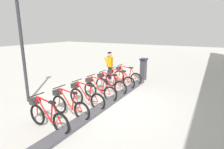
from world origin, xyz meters
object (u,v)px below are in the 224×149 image
object	(u,v)px
lamp_post	(21,34)
payment_kiosk	(143,69)
bike_docked_0	(126,76)
bike_docked_6	(47,116)
bike_docked_5	(68,105)
bike_docked_1	(118,79)
bike_docked_2	(109,84)
bike_docked_4	(85,96)
worker_near_rack	(110,65)
bike_docked_3	(99,90)

from	to	relation	value
lamp_post	payment_kiosk	bearing A→B (deg)	-118.08
bike_docked_0	bike_docked_6	size ratio (longest dim) A/B	1.00
bike_docked_5	bike_docked_1	bearing A→B (deg)	-90.00
bike_docked_0	bike_docked_2	bearing A→B (deg)	90.00
payment_kiosk	bike_docked_1	world-z (taller)	payment_kiosk
bike_docked_4	payment_kiosk	bearing A→B (deg)	-96.75
bike_docked_4	lamp_post	distance (m)	3.43
bike_docked_0	worker_near_rack	distance (m)	1.21
bike_docked_1	lamp_post	distance (m)	4.84
bike_docked_2	bike_docked_6	bearing A→B (deg)	90.00
bike_docked_1	bike_docked_6	world-z (taller)	same
bike_docked_0	worker_near_rack	world-z (taller)	worker_near_rack
bike_docked_0	bike_docked_1	xyz separation A→B (m)	(0.00, 0.92, 0.00)
bike_docked_1	worker_near_rack	world-z (taller)	worker_near_rack
bike_docked_1	worker_near_rack	size ratio (longest dim) A/B	1.04
bike_docked_3	lamp_post	size ratio (longest dim) A/B	0.40
payment_kiosk	bike_docked_0	xyz separation A→B (m)	(0.57, 1.16, -0.24)
bike_docked_0	bike_docked_6	bearing A→B (deg)	90.00
payment_kiosk	worker_near_rack	bearing A→B (deg)	32.27
bike_docked_0	bike_docked_5	distance (m)	4.59
bike_docked_1	bike_docked_4	xyz separation A→B (m)	(0.00, 2.76, 0.00)
bike_docked_2	bike_docked_0	bearing A→B (deg)	-90.00
bike_docked_0	bike_docked_4	bearing A→B (deg)	90.00
bike_docked_6	worker_near_rack	world-z (taller)	worker_near_rack
bike_docked_3	lamp_post	world-z (taller)	lamp_post
bike_docked_2	bike_docked_4	world-z (taller)	same
bike_docked_0	worker_near_rack	size ratio (longest dim) A/B	1.04
lamp_post	bike_docked_6	bearing A→B (deg)	155.51
bike_docked_2	worker_near_rack	xyz separation A→B (m)	(1.11, -1.93, 0.48)
bike_docked_5	bike_docked_4	bearing A→B (deg)	-90.00
bike_docked_5	worker_near_rack	xyz separation A→B (m)	(1.11, -4.69, 0.48)
bike_docked_3	worker_near_rack	xyz separation A→B (m)	(1.11, -2.85, 0.48)
bike_docked_4	worker_near_rack	size ratio (longest dim) A/B	1.04
bike_docked_3	worker_near_rack	distance (m)	3.10
bike_docked_0	bike_docked_2	distance (m)	1.84
bike_docked_1	lamp_post	world-z (taller)	lamp_post
payment_kiosk	bike_docked_2	xyz separation A→B (m)	(0.57, 2.99, -0.24)
bike_docked_4	worker_near_rack	bearing A→B (deg)	-73.60
bike_docked_2	bike_docked_1	bearing A→B (deg)	-90.00
lamp_post	bike_docked_1	bearing A→B (deg)	-124.46
payment_kiosk	bike_docked_4	distance (m)	4.87
bike_docked_0	bike_docked_5	xyz separation A→B (m)	(0.00, 4.59, 0.00)
payment_kiosk	worker_near_rack	distance (m)	2.00
payment_kiosk	bike_docked_6	distance (m)	6.70
bike_docked_6	worker_near_rack	distance (m)	5.73
bike_docked_0	lamp_post	bearing A→B (deg)	61.47
bike_docked_0	worker_near_rack	bearing A→B (deg)	-4.84
bike_docked_6	bike_docked_5	bearing A→B (deg)	-90.00
bike_docked_1	bike_docked_2	xyz separation A→B (m)	(0.00, 0.92, 0.00)
worker_near_rack	bike_docked_0	bearing A→B (deg)	175.16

